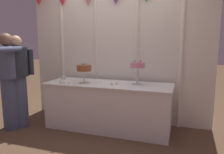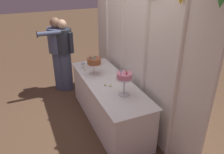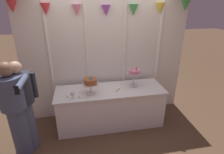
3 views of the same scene
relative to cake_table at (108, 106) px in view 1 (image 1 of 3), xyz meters
name	(u,v)px [view 1 (image 1 of 3)]	position (x,y,z in m)	size (l,w,h in m)	color
ground_plane	(106,130)	(0.00, -0.10, -0.39)	(24.00, 24.00, 0.00)	brown
draped_curtain	(117,45)	(0.02, 0.47, 1.01)	(3.38, 0.17, 2.64)	white
cake_table	(108,106)	(0.00, 0.00, 0.00)	(2.11, 0.72, 0.78)	white
cake_display_nearleft	(84,69)	(-0.38, -0.11, 0.63)	(0.30, 0.30, 0.36)	silver
cake_display_nearright	(137,67)	(0.48, 0.05, 0.68)	(0.27, 0.27, 0.41)	silver
wine_glass	(63,78)	(-0.71, -0.22, 0.48)	(0.07, 0.07, 0.12)	silver
tealight_far_left	(60,82)	(-0.81, -0.17, 0.40)	(0.04, 0.04, 0.04)	beige
tealight_near_left	(69,83)	(-0.61, -0.23, 0.40)	(0.04, 0.04, 0.03)	beige
tealight_near_right	(112,84)	(0.10, -0.10, 0.40)	(0.04, 0.04, 0.04)	beige
tealight_far_right	(117,84)	(0.16, -0.04, 0.40)	(0.05, 0.05, 0.04)	beige
guest_man_pink_jacket	(18,79)	(-1.48, -0.40, 0.46)	(0.50, 0.50, 1.57)	#4C5675
guest_man_dark_suit	(9,78)	(-1.57, -0.52, 0.48)	(0.53, 0.64, 1.61)	#4C5675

